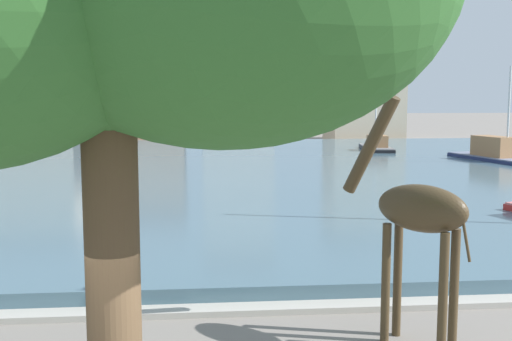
% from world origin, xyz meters
% --- Properties ---
extents(harbor_water, '(86.41, 41.68, 0.41)m').
position_xyz_m(harbor_water, '(0.00, 27.46, 0.21)').
color(harbor_water, '#476675').
rests_on(harbor_water, ground).
extents(quay_edge_coping, '(86.41, 0.50, 0.12)m').
position_xyz_m(quay_edge_coping, '(0.00, 6.37, 0.06)').
color(quay_edge_coping, '#ADA89E').
rests_on(quay_edge_coping, ground).
extents(giraffe_statue, '(1.92, 2.08, 4.33)m').
position_xyz_m(giraffe_statue, '(4.09, 4.61, 2.21)').
color(giraffe_statue, '#42331E').
rests_on(giraffe_statue, ground).
extents(sailboat_black, '(2.38, 6.08, 8.77)m').
position_xyz_m(sailboat_black, '(12.93, 37.03, 0.52)').
color(sailboat_black, black).
rests_on(sailboat_black, ground).
extents(sailboat_navy, '(3.38, 8.96, 5.79)m').
position_xyz_m(sailboat_navy, '(17.84, 28.20, 0.57)').
color(sailboat_navy, navy).
rests_on(sailboat_navy, ground).
extents(townhouse_tall_gabled, '(7.87, 6.85, 10.18)m').
position_xyz_m(townhouse_tall_gabled, '(-14.20, 52.97, 5.11)').
color(townhouse_tall_gabled, '#C6B293').
rests_on(townhouse_tall_gabled, ground).
extents(townhouse_end_terrace, '(6.72, 7.17, 7.93)m').
position_xyz_m(townhouse_end_terrace, '(-3.96, 52.44, 3.98)').
color(townhouse_end_terrace, tan).
rests_on(townhouse_end_terrace, ground).
extents(townhouse_corner_house, '(6.42, 5.55, 12.12)m').
position_xyz_m(townhouse_corner_house, '(4.12, 51.65, 6.08)').
color(townhouse_corner_house, beige).
rests_on(townhouse_corner_house, ground).
extents(townhouse_narrow_midrow, '(6.74, 5.76, 10.43)m').
position_xyz_m(townhouse_narrow_midrow, '(16.12, 52.19, 5.23)').
color(townhouse_narrow_midrow, '#C6B293').
rests_on(townhouse_narrow_midrow, ground).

